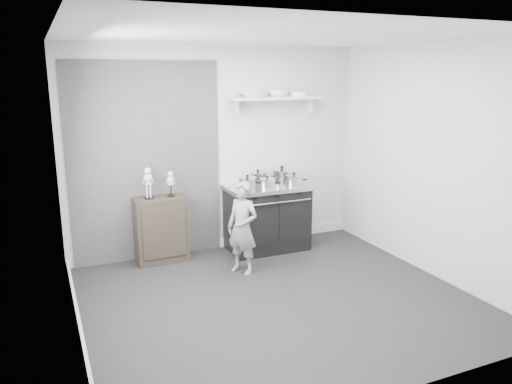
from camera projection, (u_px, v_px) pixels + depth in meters
ground at (276, 299)px, 5.32m from camera, size 4.00×4.00×0.00m
room_shell at (264, 145)px, 5.03m from camera, size 4.02×3.62×2.71m
wall_shelf at (276, 99)px, 6.65m from camera, size 1.30×0.26×0.24m
stove at (267, 217)px, 6.75m from camera, size 1.11×0.69×0.89m
side_cabinet at (161, 229)px, 6.32m from camera, size 0.64×0.38×0.84m
child at (243, 228)px, 5.92m from camera, size 0.44×0.49×1.12m
pot_front_left at (247, 183)px, 6.43m from camera, size 0.32×0.24×0.19m
pot_back_left at (258, 178)px, 6.72m from camera, size 0.32×0.23×0.20m
pot_back_right at (282, 175)px, 6.84m from camera, size 0.38×0.29×0.22m
pot_front_right at (294, 180)px, 6.61m from camera, size 0.32×0.23×0.18m
pot_front_center at (267, 183)px, 6.46m from camera, size 0.30×0.21×0.17m
skeleton_full at (148, 181)px, 6.12m from camera, size 0.13×0.08×0.45m
skeleton_torso at (171, 182)px, 6.24m from camera, size 0.10×0.07×0.37m
bowl_large at (252, 94)px, 6.49m from camera, size 0.30×0.30×0.07m
bowl_small at (278, 94)px, 6.64m from camera, size 0.25×0.25×0.08m
plate_stack at (299, 94)px, 6.76m from camera, size 0.24×0.24×0.06m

